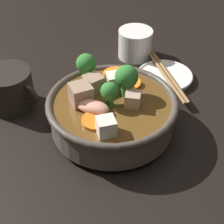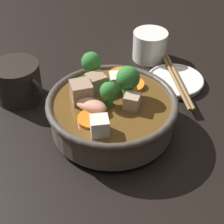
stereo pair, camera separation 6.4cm
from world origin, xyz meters
name	(u,v)px [view 1 (the left image)]	position (x,y,z in m)	size (l,w,h in m)	color
ground_plane	(112,130)	(0.00, 0.00, 0.00)	(3.00, 3.00, 0.00)	black
stirfry_bowl	(111,110)	(0.00, 0.00, 0.05)	(0.22, 0.22, 0.12)	#51473D
side_saucer	(165,76)	(0.02, 0.19, 0.01)	(0.12, 0.12, 0.01)	white
tea_cup	(135,43)	(-0.08, 0.25, 0.03)	(0.08, 0.08, 0.06)	white
dark_mug	(10,89)	(-0.20, -0.03, 0.04)	(0.11, 0.09, 0.07)	black
chopsticks_pair	(165,73)	(0.02, 0.19, 0.02)	(0.16, 0.16, 0.01)	olive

